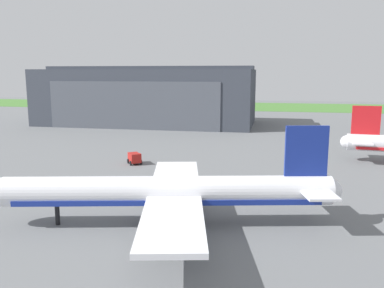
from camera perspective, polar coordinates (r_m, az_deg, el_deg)
ground_plane at (r=60.34m, az=-1.58°, el=-7.73°), size 440.00×440.00×0.00m
grass_field_strip at (r=226.56m, az=8.17°, el=5.29°), size 440.00×56.00×0.08m
maintenance_hangar at (r=148.94m, az=-6.24°, el=6.71°), size 76.06×34.07×20.76m
airliner_near_left at (r=49.55m, az=-3.31°, el=-6.79°), size 42.08×34.60×12.19m
baggage_tug at (r=83.24m, az=-8.13°, el=-1.94°), size 3.71×4.01×2.30m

